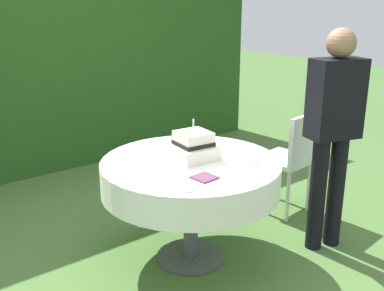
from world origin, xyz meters
TOP-DOWN VIEW (x-y plane):
  - ground_plane at (0.00, 0.00)m, footprint 20.00×20.00m
  - foliage_hedge at (0.00, 2.57)m, footprint 5.19×0.67m
  - cake_table at (0.00, 0.00)m, footprint 1.22×1.22m
  - wedding_cake at (0.05, 0.03)m, footprint 0.32×0.31m
  - serving_plate_near at (0.27, -0.28)m, footprint 0.12×0.12m
  - serving_plate_far at (-0.33, -0.36)m, footprint 0.13×0.13m
  - napkin_stack at (-0.13, -0.30)m, footprint 0.15×0.15m
  - garden_chair at (1.13, 0.05)m, footprint 0.44×0.44m
  - standing_person at (0.89, -0.47)m, footprint 0.40×0.30m

SIDE VIEW (x-z plane):
  - ground_plane at x=0.00m, z-range 0.00..0.00m
  - garden_chair at x=1.13m, z-range 0.10..0.99m
  - cake_table at x=0.00m, z-range 0.26..1.00m
  - napkin_stack at x=-0.13m, z-range 0.74..0.75m
  - serving_plate_near at x=0.27m, z-range 0.74..0.75m
  - serving_plate_far at x=-0.33m, z-range 0.74..0.75m
  - wedding_cake at x=0.05m, z-range 0.69..0.96m
  - standing_person at x=0.89m, z-range 0.13..1.73m
  - foliage_hedge at x=0.00m, z-range 0.00..2.46m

